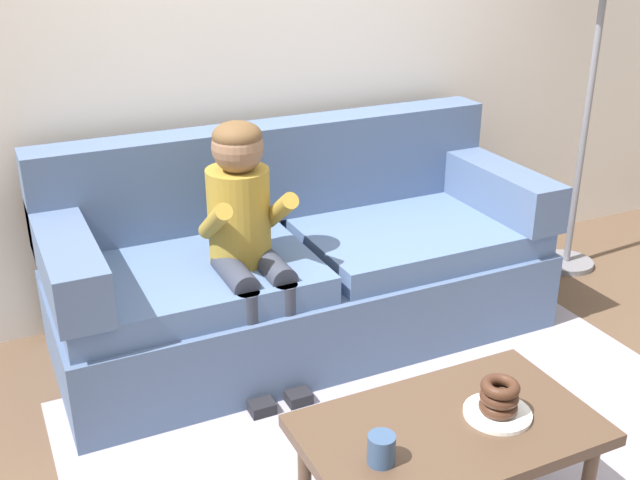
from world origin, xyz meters
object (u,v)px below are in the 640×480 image
object	(u,v)px
coffee_table	(449,438)
mug	(381,449)
donut	(497,407)
toy_controller	(483,387)
couch	(300,267)
person_child	(246,229)

from	to	relation	value
coffee_table	mug	size ratio (longest dim) A/B	10.01
coffee_table	donut	size ratio (longest dim) A/B	7.51
coffee_table	toy_controller	world-z (taller)	coffee_table
mug	toy_controller	size ratio (longest dim) A/B	0.40
couch	person_child	bearing A→B (deg)	-147.53
mug	toy_controller	bearing A→B (deg)	36.69
donut	person_child	bearing A→B (deg)	107.18
person_child	toy_controller	size ratio (longest dim) A/B	4.87
person_child	mug	distance (m)	1.25
donut	mug	world-z (taller)	mug
donut	toy_controller	world-z (taller)	donut
donut	toy_controller	distance (m)	0.87
couch	mug	distance (m)	1.50
couch	donut	world-z (taller)	couch
person_child	mug	world-z (taller)	person_child
couch	person_child	world-z (taller)	person_child
person_child	donut	size ratio (longest dim) A/B	9.18
coffee_table	donut	distance (m)	0.18
couch	toy_controller	xyz separation A→B (m)	(0.49, -0.79, -0.32)
donut	couch	bearing A→B (deg)	91.74
coffee_table	mug	xyz separation A→B (m)	(-0.27, -0.06, 0.09)
couch	toy_controller	distance (m)	0.98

